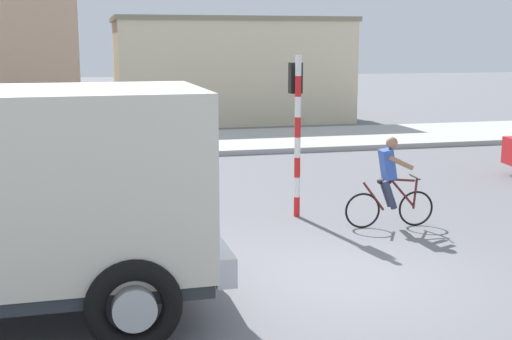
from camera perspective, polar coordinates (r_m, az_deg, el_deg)
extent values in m
plane|color=slate|center=(10.43, 7.02, -8.81)|extent=(120.00, 120.00, 0.00)
cube|color=#ADADA8|center=(23.37, -5.04, 2.30)|extent=(80.00, 5.00, 0.16)
cube|color=silver|center=(9.15, -3.95, -6.29)|extent=(0.26, 2.38, 0.36)
cube|color=black|center=(8.80, -5.03, 3.00)|extent=(0.14, 2.13, 0.70)
torus|color=black|center=(10.32, -11.23, -5.94)|extent=(1.10, 0.25, 1.10)
cylinder|color=beige|center=(10.32, -11.23, -5.94)|extent=(0.50, 0.30, 0.50)
torus|color=black|center=(7.90, -10.10, -11.14)|extent=(1.10, 0.25, 1.10)
cylinder|color=beige|center=(7.90, -10.10, -11.14)|extent=(0.50, 0.30, 0.50)
torus|color=black|center=(13.37, 13.13, -3.13)|extent=(0.68, 0.10, 0.68)
torus|color=black|center=(13.01, 8.84, -3.35)|extent=(0.68, 0.10, 0.68)
cylinder|color=#591E1E|center=(13.12, 11.83, -0.81)|extent=(0.60, 0.09, 0.09)
cylinder|color=#591E1E|center=(13.19, 12.04, -1.84)|extent=(0.51, 0.09, 0.57)
cylinder|color=#591E1E|center=(13.01, 9.73, -2.16)|extent=(0.44, 0.08, 0.57)
cylinder|color=#591E1E|center=(13.30, 13.09, -1.90)|extent=(0.10, 0.05, 0.59)
cylinder|color=black|center=(13.22, 13.04, -0.57)|extent=(0.07, 0.50, 0.03)
cube|color=black|center=(13.02, 10.61, -0.96)|extent=(0.25, 0.14, 0.06)
cube|color=#3351A8|center=(12.98, 10.86, 0.48)|extent=(0.32, 0.34, 0.59)
sphere|color=#9E7051|center=(12.94, 11.22, 2.23)|extent=(0.22, 0.22, 0.22)
cylinder|color=#2D334C|center=(13.19, 10.75, -1.84)|extent=(0.31, 0.14, 0.57)
cylinder|color=#9E7051|center=(13.19, 11.45, 0.83)|extent=(0.50, 0.13, 0.29)
cylinder|color=#2D334C|center=(13.01, 11.05, -2.03)|extent=(0.31, 0.14, 0.57)
cylinder|color=#9E7051|center=(12.89, 11.95, 0.59)|extent=(0.50, 0.13, 0.29)
cylinder|color=red|center=(13.78, 3.41, -3.05)|extent=(0.12, 0.12, 0.40)
cylinder|color=white|center=(13.70, 3.43, -1.42)|extent=(0.12, 0.12, 0.40)
cylinder|color=red|center=(13.62, 3.44, 0.22)|extent=(0.12, 0.12, 0.40)
cylinder|color=white|center=(13.55, 3.46, 1.89)|extent=(0.12, 0.12, 0.40)
cylinder|color=red|center=(13.50, 3.48, 3.57)|extent=(0.12, 0.12, 0.40)
cylinder|color=white|center=(13.45, 3.50, 5.26)|extent=(0.12, 0.12, 0.40)
cylinder|color=red|center=(13.42, 3.52, 6.96)|extent=(0.12, 0.12, 0.40)
cylinder|color=white|center=(13.40, 3.54, 8.66)|extent=(0.12, 0.12, 0.40)
cube|color=black|center=(13.58, 3.30, 7.64)|extent=(0.24, 0.20, 0.60)
sphere|color=red|center=(13.70, 3.15, 7.66)|extent=(0.14, 0.14, 0.14)
cube|color=beige|center=(30.45, -2.15, 8.15)|extent=(9.87, 5.26, 4.27)
cube|color=gray|center=(30.43, -2.18, 12.35)|extent=(10.07, 5.37, 0.20)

